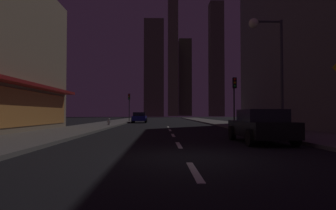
% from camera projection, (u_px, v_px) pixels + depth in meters
% --- Properties ---
extents(ground_plane, '(78.00, 136.00, 0.10)m').
position_uv_depth(ground_plane, '(166.00, 123.00, 40.24)').
color(ground_plane, black).
extents(sidewalk_right, '(4.00, 76.00, 0.15)m').
position_uv_depth(sidewalk_right, '(215.00, 122.00, 40.43)').
color(sidewalk_right, '#605E59').
rests_on(sidewalk_right, ground).
extents(sidewalk_left, '(4.00, 76.00, 0.15)m').
position_uv_depth(sidewalk_left, '(116.00, 122.00, 40.05)').
color(sidewalk_left, '#605E59').
rests_on(sidewalk_left, ground).
extents(lane_marking_center, '(0.16, 23.00, 0.01)m').
position_uv_depth(lane_marking_center, '(173.00, 135.00, 16.66)').
color(lane_marking_center, silver).
rests_on(lane_marking_center, ground).
extents(building_apartment_right, '(11.00, 20.00, 16.05)m').
position_uv_depth(building_apartment_right, '(336.00, 36.00, 24.88)').
color(building_apartment_right, slate).
rests_on(building_apartment_right, ground).
extents(skyscraper_distant_tall, '(8.35, 6.97, 41.24)m').
position_uv_depth(skyscraper_distant_tall, '(154.00, 68.00, 122.53)').
color(skyscraper_distant_tall, '#5B5744').
rests_on(skyscraper_distant_tall, ground).
extents(skyscraper_distant_mid, '(5.25, 8.50, 74.29)m').
position_uv_depth(skyscraper_distant_mid, '(173.00, 47.00, 154.16)').
color(skyscraper_distant_mid, '#5D5845').
rests_on(skyscraper_distant_mid, ground).
extents(skyscraper_distant_short, '(7.03, 7.60, 42.82)m').
position_uv_depth(skyscraper_distant_short, '(185.00, 78.00, 161.00)').
color(skyscraper_distant_short, '#3E3B2E').
rests_on(skyscraper_distant_short, ground).
extents(skyscraper_distant_slender, '(6.21, 6.38, 52.33)m').
position_uv_depth(skyscraper_distant_slender, '(216.00, 59.00, 131.32)').
color(skyscraper_distant_slender, '#514D3C').
rests_on(skyscraper_distant_slender, ground).
extents(car_parked_near, '(1.98, 4.24, 1.45)m').
position_uv_depth(car_parked_near, '(261.00, 126.00, 12.40)').
color(car_parked_near, black).
rests_on(car_parked_near, ground).
extents(car_parked_far, '(1.98, 4.24, 1.45)m').
position_uv_depth(car_parked_far, '(140.00, 117.00, 39.50)').
color(car_parked_far, navy).
rests_on(car_parked_far, ground).
extents(fire_hydrant_far_left, '(0.42, 0.30, 0.65)m').
position_uv_depth(fire_hydrant_far_left, '(109.00, 122.00, 28.72)').
color(fire_hydrant_far_left, '#B2B2B2').
rests_on(fire_hydrant_far_left, sidewalk_left).
extents(traffic_light_near_right, '(0.32, 0.48, 4.20)m').
position_uv_depth(traffic_light_near_right, '(234.00, 91.00, 24.11)').
color(traffic_light_near_right, '#2D2D2D').
rests_on(traffic_light_near_right, sidewalk_right).
extents(traffic_light_far_left, '(0.32, 0.48, 4.20)m').
position_uv_depth(traffic_light_far_left, '(129.00, 101.00, 43.75)').
color(traffic_light_far_left, '#2D2D2D').
rests_on(traffic_light_far_left, sidewalk_left).
extents(street_lamp_right, '(1.96, 0.56, 6.58)m').
position_uv_depth(street_lamp_right, '(267.00, 47.00, 16.39)').
color(street_lamp_right, '#38383D').
rests_on(street_lamp_right, sidewalk_right).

